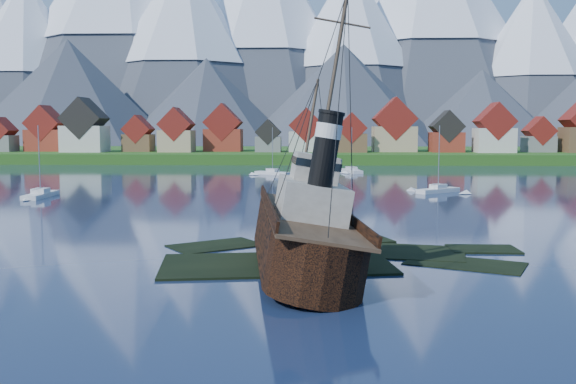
{
  "coord_description": "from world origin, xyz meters",
  "views": [
    {
      "loc": [
        -0.23,
        -51.63,
        10.86
      ],
      "look_at": [
        -2.38,
        6.0,
        5.0
      ],
      "focal_mm": 40.0,
      "sensor_mm": 36.0,
      "label": 1
    }
  ],
  "objects_px": {
    "tugboat_wreck": "(299,229)",
    "sailboat_d": "(438,191)",
    "sailboat_a": "(41,196)",
    "sailboat_c": "(273,173)",
    "sailboat_e": "(351,171)"
  },
  "relations": [
    {
      "from": "sailboat_e",
      "to": "tugboat_wreck",
      "type": "bearing_deg",
      "value": -111.8
    },
    {
      "from": "sailboat_d",
      "to": "tugboat_wreck",
      "type": "bearing_deg",
      "value": -58.96
    },
    {
      "from": "sailboat_a",
      "to": "sailboat_c",
      "type": "relative_size",
      "value": 1.03
    },
    {
      "from": "sailboat_c",
      "to": "sailboat_e",
      "type": "xyz_separation_m",
      "value": [
        18.5,
        7.61,
        -0.01
      ]
    },
    {
      "from": "tugboat_wreck",
      "to": "sailboat_d",
      "type": "relative_size",
      "value": 2.39
    },
    {
      "from": "sailboat_d",
      "to": "sailboat_e",
      "type": "height_order",
      "value": "sailboat_d"
    },
    {
      "from": "sailboat_d",
      "to": "sailboat_c",
      "type": "bearing_deg",
      "value": 179.63
    },
    {
      "from": "sailboat_c",
      "to": "sailboat_d",
      "type": "xyz_separation_m",
      "value": [
        30.0,
        -39.43,
        0.01
      ]
    },
    {
      "from": "sailboat_e",
      "to": "sailboat_d",
      "type": "bearing_deg",
      "value": -92.25
    },
    {
      "from": "tugboat_wreck",
      "to": "sailboat_d",
      "type": "bearing_deg",
      "value": 62.06
    },
    {
      "from": "sailboat_e",
      "to": "sailboat_a",
      "type": "bearing_deg",
      "value": -148.28
    },
    {
      "from": "sailboat_a",
      "to": "sailboat_c",
      "type": "distance_m",
      "value": 59.09
    },
    {
      "from": "sailboat_c",
      "to": "sailboat_d",
      "type": "relative_size",
      "value": 0.97
    },
    {
      "from": "sailboat_c",
      "to": "sailboat_d",
      "type": "bearing_deg",
      "value": -110.87
    },
    {
      "from": "sailboat_a",
      "to": "sailboat_e",
      "type": "xyz_separation_m",
      "value": [
        51.51,
        56.62,
        -0.01
      ]
    }
  ]
}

